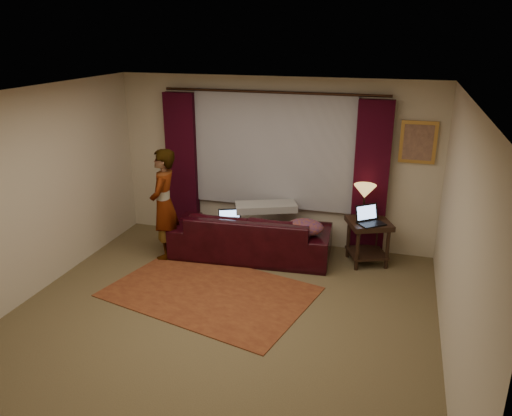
{
  "coord_description": "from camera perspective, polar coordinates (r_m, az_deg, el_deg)",
  "views": [
    {
      "loc": [
        1.87,
        -4.79,
        3.23
      ],
      "look_at": [
        0.1,
        1.2,
        1.0
      ],
      "focal_mm": 35.0,
      "sensor_mm": 36.0,
      "label": 1
    }
  ],
  "objects": [
    {
      "name": "wall_front",
      "position": [
        3.54,
        -19.6,
        -14.77
      ],
      "size": [
        5.0,
        0.02,
        2.6
      ],
      "primitive_type": "cube",
      "color": "beige",
      "rests_on": "ground"
    },
    {
      "name": "wall_left",
      "position": [
        6.77,
        -24.75,
        1.22
      ],
      "size": [
        0.02,
        5.0,
        2.6
      ],
      "primitive_type": "cube",
      "color": "beige",
      "rests_on": "ground"
    },
    {
      "name": "laptop_sofa",
      "position": [
        7.35,
        -2.98,
        -1.39
      ],
      "size": [
        0.45,
        0.46,
        0.24
      ],
      "primitive_type": null,
      "rotation": [
        0.0,
        0.0,
        0.39
      ],
      "color": "black",
      "rests_on": "sofa"
    },
    {
      "name": "drape_right",
      "position": [
        7.48,
        13.0,
        3.22
      ],
      "size": [
        0.5,
        0.14,
        2.3
      ],
      "primitive_type": "cube",
      "color": "black",
      "rests_on": "floor"
    },
    {
      "name": "person",
      "position": [
        7.42,
        -10.47,
        0.41
      ],
      "size": [
        0.55,
        0.55,
        1.66
      ],
      "primitive_type": "imported",
      "rotation": [
        0.0,
        0.0,
        -1.42
      ],
      "color": "gray",
      "rests_on": "floor"
    },
    {
      "name": "drape_left",
      "position": [
        8.2,
        -8.42,
        4.94
      ],
      "size": [
        0.5,
        0.14,
        2.3
      ],
      "primitive_type": "cube",
      "color": "black",
      "rests_on": "floor"
    },
    {
      "name": "curtain_rod",
      "position": [
        7.47,
        1.91,
        13.1
      ],
      "size": [
        0.04,
        0.04,
        3.4
      ],
      "primitive_type": "cylinder",
      "color": "black",
      "rests_on": "wall_back"
    },
    {
      "name": "end_table",
      "position": [
        7.45,
        12.63,
        -3.79
      ],
      "size": [
        0.75,
        0.75,
        0.66
      ],
      "primitive_type": "cube",
      "rotation": [
        0.0,
        0.0,
        0.4
      ],
      "color": "black",
      "rests_on": "floor"
    },
    {
      "name": "throw_blanket",
      "position": [
        7.48,
        1.16,
        1.98
      ],
      "size": [
        0.99,
        0.7,
        0.11
      ],
      "primitive_type": "cube",
      "rotation": [
        0.0,
        0.0,
        0.4
      ],
      "color": "gray",
      "rests_on": "sofa"
    },
    {
      "name": "area_rug",
      "position": [
        6.64,
        -5.28,
        -9.51
      ],
      "size": [
        2.86,
        2.23,
        0.01
      ],
      "primitive_type": "cube",
      "rotation": [
        0.0,
        0.0,
        -0.23
      ],
      "color": "brown",
      "rests_on": "floor"
    },
    {
      "name": "sheer_curtain",
      "position": [
        7.67,
        1.93,
        6.59
      ],
      "size": [
        2.5,
        0.05,
        1.8
      ],
      "primitive_type": "cube",
      "color": "#9999A0",
      "rests_on": "wall_back"
    },
    {
      "name": "wall_back",
      "position": [
        7.77,
        2.02,
        5.25
      ],
      "size": [
        5.0,
        0.02,
        2.6
      ],
      "primitive_type": "cube",
      "color": "beige",
      "rests_on": "ground"
    },
    {
      "name": "wall_right",
      "position": [
        5.2,
        22.17,
        -3.68
      ],
      "size": [
        0.02,
        5.0,
        2.6
      ],
      "primitive_type": "cube",
      "color": "beige",
      "rests_on": "ground"
    },
    {
      "name": "clothing_pile",
      "position": [
        7.12,
        5.64,
        -2.25
      ],
      "size": [
        0.61,
        0.53,
        0.22
      ],
      "primitive_type": "ellipsoid",
      "rotation": [
        0.0,
        0.0,
        -0.25
      ],
      "color": "brown",
      "rests_on": "sofa"
    },
    {
      "name": "ceiling",
      "position": [
        5.18,
        -4.95,
        12.58
      ],
      "size": [
        5.0,
        5.0,
        0.02
      ],
      "primitive_type": "cube",
      "color": "silver",
      "rests_on": "ground"
    },
    {
      "name": "picture_frame",
      "position": [
        7.42,
        18.04,
        7.16
      ],
      "size": [
        0.5,
        0.04,
        0.6
      ],
      "primitive_type": "cube",
      "color": "#C58E3F",
      "rests_on": "wall_back"
    },
    {
      "name": "floor",
      "position": [
        6.08,
        -4.22,
        -12.58
      ],
      "size": [
        5.0,
        5.0,
        0.01
      ],
      "primitive_type": "cube",
      "color": "brown",
      "rests_on": "ground"
    },
    {
      "name": "tiffany_lamp",
      "position": [
        7.31,
        12.24,
        0.69
      ],
      "size": [
        0.4,
        0.4,
        0.51
      ],
      "primitive_type": null,
      "rotation": [
        0.0,
        0.0,
        0.31
      ],
      "color": "olive",
      "rests_on": "end_table"
    },
    {
      "name": "laptop_table",
      "position": [
        7.16,
        13.1,
        -0.87
      ],
      "size": [
        0.51,
        0.52,
        0.26
      ],
      "primitive_type": null,
      "rotation": [
        0.0,
        0.0,
        0.67
      ],
      "color": "black",
      "rests_on": "end_table"
    },
    {
      "name": "sofa",
      "position": [
        7.43,
        -0.56,
        -2.12
      ],
      "size": [
        2.43,
        1.19,
        0.95
      ],
      "primitive_type": "imported",
      "rotation": [
        0.0,
        0.0,
        3.22
      ],
      "color": "black",
      "rests_on": "floor"
    }
  ]
}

